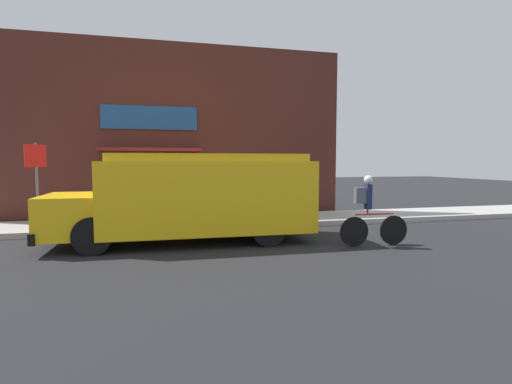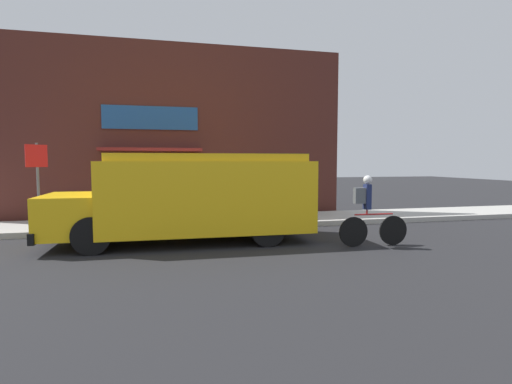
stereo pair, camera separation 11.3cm
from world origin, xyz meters
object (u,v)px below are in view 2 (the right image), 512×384
object	(u,v)px
cyclist	(369,213)
trash_bin	(263,205)
school_bus	(193,196)
stop_sign_post	(37,171)

from	to	relation	value
cyclist	trash_bin	size ratio (longest dim) A/B	2.05
cyclist	trash_bin	world-z (taller)	cyclist
school_bus	cyclist	xyz separation A→B (m)	(3.91, -1.49, -0.35)
trash_bin	stop_sign_post	bearing A→B (deg)	-174.55
school_bus	stop_sign_post	size ratio (longest dim) A/B	2.71
stop_sign_post	trash_bin	xyz separation A→B (m)	(6.42, 0.61, -1.13)
stop_sign_post	trash_bin	distance (m)	6.55
cyclist	stop_sign_post	size ratio (longest dim) A/B	0.74
stop_sign_post	trash_bin	world-z (taller)	stop_sign_post
school_bus	trash_bin	bearing A→B (deg)	48.47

